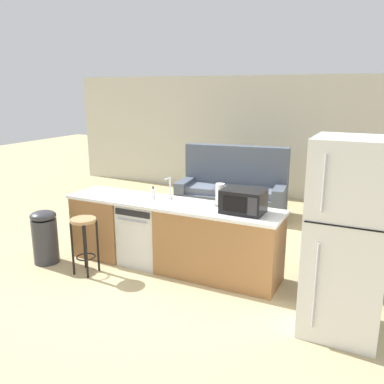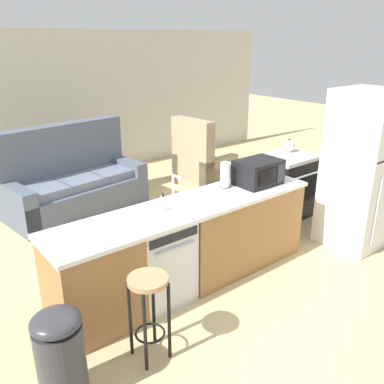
# 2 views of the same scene
# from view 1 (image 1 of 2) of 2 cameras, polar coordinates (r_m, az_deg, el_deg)

# --- Properties ---
(ground_plane) EXTENTS (24.00, 24.00, 0.00)m
(ground_plane) POSITION_cam_1_polar(r_m,az_deg,el_deg) (5.64, -4.25, -10.11)
(ground_plane) COLOR tan
(wall_back) EXTENTS (10.00, 0.06, 2.60)m
(wall_back) POSITION_cam_1_polar(r_m,az_deg,el_deg) (8.99, 10.98, 7.52)
(wall_back) COLOR beige
(wall_back) RESTS_ON ground_plane
(kitchen_counter) EXTENTS (2.94, 0.66, 0.90)m
(kitchen_counter) POSITION_cam_1_polar(r_m,az_deg,el_deg) (5.37, -2.11, -6.52)
(kitchen_counter) COLOR #9E6B3D
(kitchen_counter) RESTS_ON ground_plane
(dishwasher) EXTENTS (0.58, 0.61, 0.84)m
(dishwasher) POSITION_cam_1_polar(r_m,az_deg,el_deg) (5.60, -6.56, -5.69)
(dishwasher) COLOR silver
(dishwasher) RESTS_ON ground_plane
(stove_range) EXTENTS (0.76, 0.68, 0.90)m
(stove_range) POSITION_cam_1_polar(r_m,az_deg,el_deg) (5.32, 21.58, -7.41)
(stove_range) COLOR black
(stove_range) RESTS_ON ground_plane
(refrigerator) EXTENTS (0.72, 0.73, 1.92)m
(refrigerator) POSITION_cam_1_polar(r_m,az_deg,el_deg) (4.12, 20.90, -6.16)
(refrigerator) COLOR white
(refrigerator) RESTS_ON ground_plane
(microwave) EXTENTS (0.50, 0.37, 0.28)m
(microwave) POSITION_cam_1_polar(r_m,az_deg,el_deg) (4.84, 7.22, -1.27)
(microwave) COLOR black
(microwave) RESTS_ON kitchen_counter
(sink_faucet) EXTENTS (0.07, 0.18, 0.30)m
(sink_faucet) POSITION_cam_1_polar(r_m,az_deg,el_deg) (5.38, -3.17, 0.33)
(sink_faucet) COLOR silver
(sink_faucet) RESTS_ON kitchen_counter
(paper_towel_roll) EXTENTS (0.14, 0.14, 0.28)m
(paper_towel_roll) POSITION_cam_1_polar(r_m,az_deg,el_deg) (5.10, 3.95, -0.40)
(paper_towel_roll) COLOR #4C4C51
(paper_towel_roll) RESTS_ON kitchen_counter
(soap_bottle) EXTENTS (0.06, 0.06, 0.18)m
(soap_bottle) POSITION_cam_1_polar(r_m,az_deg,el_deg) (5.41, -5.46, -0.26)
(soap_bottle) COLOR silver
(soap_bottle) RESTS_ON kitchen_counter
(kettle) EXTENTS (0.21, 0.17, 0.19)m
(kettle) POSITION_cam_1_polar(r_m,az_deg,el_deg) (5.28, 24.06, -1.72)
(kettle) COLOR silver
(kettle) RESTS_ON stove_range
(bar_stool) EXTENTS (0.32, 0.32, 0.74)m
(bar_stool) POSITION_cam_1_polar(r_m,az_deg,el_deg) (5.37, -14.88, -5.70)
(bar_stool) COLOR tan
(bar_stool) RESTS_ON ground_plane
(trash_bin) EXTENTS (0.35, 0.35, 0.74)m
(trash_bin) POSITION_cam_1_polar(r_m,az_deg,el_deg) (5.91, -19.95, -5.84)
(trash_bin) COLOR #333338
(trash_bin) RESTS_ON ground_plane
(couch) EXTENTS (2.10, 1.15, 1.27)m
(couch) POSITION_cam_1_polar(r_m,az_deg,el_deg) (7.81, 5.76, -0.08)
(couch) COLOR #515B6B
(couch) RESTS_ON ground_plane
(armchair) EXTENTS (0.87, 0.91, 1.20)m
(armchair) POSITION_cam_1_polar(r_m,az_deg,el_deg) (7.01, 21.58, -3.10)
(armchair) COLOR tan
(armchair) RESTS_ON ground_plane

